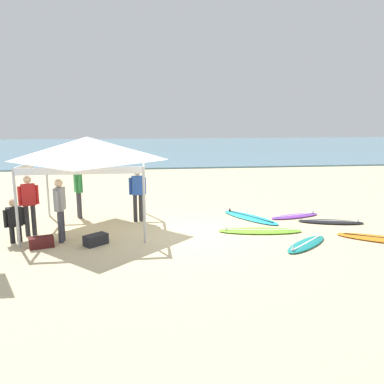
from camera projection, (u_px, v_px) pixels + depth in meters
The scene contains 16 objects.
ground_plane at pixel (183, 233), 11.13m from camera, with size 80.00×80.00×0.00m, color beige.
sea at pixel (154, 148), 42.54m from camera, with size 80.00×36.00×0.10m, color #568499.
canopy_tent at pixel (88, 149), 11.25m from camera, with size 3.35×3.35×2.75m.
surfboard_black at pixel (331, 222), 12.23m from camera, with size 2.09×1.04×0.19m.
surfboard_lime at pixel (260, 231), 11.26m from camera, with size 2.49×0.96×0.19m.
surfboard_purple at pixel (295, 216), 12.95m from camera, with size 1.90×0.97×0.19m.
surfboard_teal at pixel (306, 244), 10.07m from camera, with size 1.73×1.62×0.19m.
surfboard_cyan at pixel (250, 217), 12.78m from camera, with size 1.77×2.33×0.19m.
surfboard_orange at pixel (384, 239), 10.47m from camera, with size 2.42×1.83×0.19m.
person_red at pixel (29, 201), 10.75m from camera, with size 0.52×0.34×1.71m.
person_grey at pixel (60, 206), 10.18m from camera, with size 0.24×0.55×1.71m.
person_blue at pixel (138, 191), 12.23m from camera, with size 0.55×0.26×1.71m.
person_green at pixel (78, 189), 12.67m from camera, with size 0.33×0.52×1.71m.
person_black at pixel (14, 219), 10.20m from camera, with size 0.47×0.39×1.20m.
gear_bag_near_tent at pixel (41, 242), 9.89m from camera, with size 0.60×0.32×0.28m, color #4C1919.
gear_bag_by_pole at pixel (96, 240), 10.09m from camera, with size 0.60×0.32×0.28m, color #232328.
Camera 1 is at (-1.05, -10.65, 3.29)m, focal length 35.97 mm.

